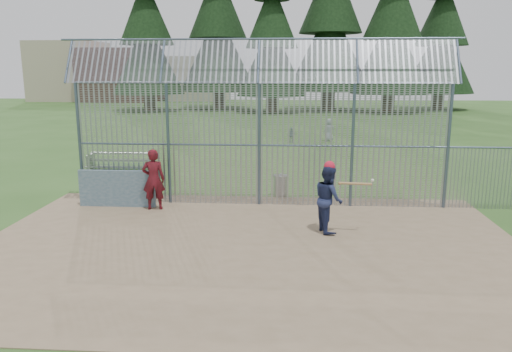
# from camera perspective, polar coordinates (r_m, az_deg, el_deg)

# --- Properties ---
(ground) EXTENTS (120.00, 120.00, 0.00)m
(ground) POSITION_cam_1_polar(r_m,az_deg,el_deg) (13.32, -0.60, -7.31)
(ground) COLOR #2D511E
(ground) RESTS_ON ground
(dirt_infield) EXTENTS (14.00, 10.00, 0.02)m
(dirt_infield) POSITION_cam_1_polar(r_m,az_deg,el_deg) (12.84, -0.78, -8.01)
(dirt_infield) COLOR #756047
(dirt_infield) RESTS_ON ground
(dugout_wall) EXTENTS (2.50, 0.12, 1.20)m
(dugout_wall) POSITION_cam_1_polar(r_m,az_deg,el_deg) (16.84, -15.60, -1.38)
(dugout_wall) COLOR #38566B
(dugout_wall) RESTS_ON dirt_infield
(batter) EXTENTS (0.92, 1.06, 1.86)m
(batter) POSITION_cam_1_polar(r_m,az_deg,el_deg) (13.82, 8.29, -2.59)
(batter) COLOR #22294F
(batter) RESTS_ON dirt_infield
(onlooker) EXTENTS (0.78, 0.58, 1.95)m
(onlooker) POSITION_cam_1_polar(r_m,az_deg,el_deg) (16.16, -11.63, -0.37)
(onlooker) COLOR maroon
(onlooker) RESTS_ON dirt_infield
(bg_kid_standing) EXTENTS (0.71, 0.49, 1.39)m
(bg_kid_standing) POSITION_cam_1_polar(r_m,az_deg,el_deg) (31.31, 8.37, 5.22)
(bg_kid_standing) COLOR gray
(bg_kid_standing) RESTS_ON ground
(bg_kid_seated) EXTENTS (0.55, 0.23, 0.94)m
(bg_kid_seated) POSITION_cam_1_polar(r_m,az_deg,el_deg) (30.44, 4.08, 4.70)
(bg_kid_seated) COLOR slate
(bg_kid_seated) RESTS_ON ground
(batting_gear) EXTENTS (1.35, 0.37, 0.63)m
(batting_gear) POSITION_cam_1_polar(r_m,az_deg,el_deg) (13.62, 8.89, 0.79)
(batting_gear) COLOR red
(batting_gear) RESTS_ON ground
(trash_can) EXTENTS (0.56, 0.56, 0.82)m
(trash_can) POSITION_cam_1_polar(r_m,az_deg,el_deg) (17.74, 2.86, -1.06)
(trash_can) COLOR #989AA0
(trash_can) RESTS_ON ground
(bleacher) EXTENTS (3.00, 0.95, 0.72)m
(bleacher) POSITION_cam_1_polar(r_m,az_deg,el_deg) (22.97, -15.14, 1.67)
(bleacher) COLOR slate
(bleacher) RESTS_ON ground
(backstop_fence) EXTENTS (20.09, 0.81, 5.30)m
(backstop_fence) POSITION_cam_1_polar(r_m,az_deg,el_deg) (16.10, 6.82, 4.68)
(backstop_fence) COLOR #47566B
(backstop_fence) RESTS_ON ground
(conifer_row) EXTENTS (38.48, 12.26, 20.20)m
(conifer_row) POSITION_cam_1_polar(r_m,az_deg,el_deg) (54.40, 5.21, 18.93)
(conifer_row) COLOR #332319
(conifer_row) RESTS_ON ground
(distant_buildings) EXTENTS (26.50, 10.50, 8.00)m
(distant_buildings) POSITION_cam_1_polar(r_m,az_deg,el_deg) (73.12, -15.64, 11.14)
(distant_buildings) COLOR brown
(distant_buildings) RESTS_ON ground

